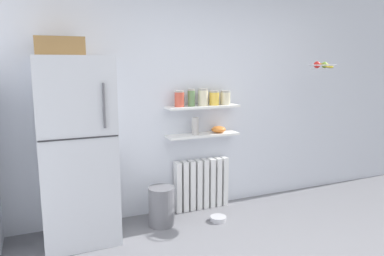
{
  "coord_description": "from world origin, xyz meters",
  "views": [
    {
      "loc": [
        -1.79,
        -1.86,
        1.72
      ],
      "look_at": [
        -0.32,
        1.6,
        1.05
      ],
      "focal_mm": 34.04,
      "sensor_mm": 36.0,
      "label": 1
    }
  ],
  "objects_px": {
    "storage_jar_4": "(225,98)",
    "hanging_fruit_basket": "(322,66)",
    "vase": "(195,126)",
    "trash_bin": "(161,206)",
    "radiator": "(201,184)",
    "storage_jar_1": "(191,98)",
    "shelf_bowl": "(219,129)",
    "storage_jar_3": "(214,98)",
    "storage_jar_0": "(179,99)",
    "storage_jar_2": "(203,97)",
    "pet_food_bowl": "(218,219)",
    "refrigerator": "(76,147)"
  },
  "relations": [
    {
      "from": "storage_jar_1",
      "to": "shelf_bowl",
      "type": "xyz_separation_m",
      "value": [
        0.35,
        0.0,
        -0.39
      ]
    },
    {
      "from": "trash_bin",
      "to": "storage_jar_0",
      "type": "bearing_deg",
      "value": 36.98
    },
    {
      "from": "storage_jar_2",
      "to": "vase",
      "type": "height_order",
      "value": "storage_jar_2"
    },
    {
      "from": "shelf_bowl",
      "to": "hanging_fruit_basket",
      "type": "height_order",
      "value": "hanging_fruit_basket"
    },
    {
      "from": "refrigerator",
      "to": "storage_jar_4",
      "type": "distance_m",
      "value": 1.77
    },
    {
      "from": "vase",
      "to": "storage_jar_4",
      "type": "bearing_deg",
      "value": 0.0
    },
    {
      "from": "refrigerator",
      "to": "shelf_bowl",
      "type": "xyz_separation_m",
      "value": [
        1.63,
        0.2,
        0.02
      ]
    },
    {
      "from": "storage_jar_3",
      "to": "hanging_fruit_basket",
      "type": "xyz_separation_m",
      "value": [
        1.21,
        -0.39,
        0.37
      ]
    },
    {
      "from": "radiator",
      "to": "storage_jar_0",
      "type": "relative_size",
      "value": 3.68
    },
    {
      "from": "storage_jar_1",
      "to": "storage_jar_2",
      "type": "bearing_deg",
      "value": 0.0
    },
    {
      "from": "radiator",
      "to": "storage_jar_2",
      "type": "bearing_deg",
      "value": -90.0
    },
    {
      "from": "storage_jar_2",
      "to": "storage_jar_3",
      "type": "bearing_deg",
      "value": 0.0
    },
    {
      "from": "storage_jar_1",
      "to": "pet_food_bowl",
      "type": "relative_size",
      "value": 1.09
    },
    {
      "from": "storage_jar_1",
      "to": "vase",
      "type": "xyz_separation_m",
      "value": [
        0.05,
        0.0,
        -0.33
      ]
    },
    {
      "from": "pet_food_bowl",
      "to": "hanging_fruit_basket",
      "type": "height_order",
      "value": "hanging_fruit_basket"
    },
    {
      "from": "pet_food_bowl",
      "to": "vase",
      "type": "bearing_deg",
      "value": 106.92
    },
    {
      "from": "refrigerator",
      "to": "pet_food_bowl",
      "type": "xyz_separation_m",
      "value": [
        1.44,
        -0.18,
        -0.9
      ]
    },
    {
      "from": "storage_jar_0",
      "to": "storage_jar_1",
      "type": "bearing_deg",
      "value": 0.0
    },
    {
      "from": "storage_jar_3",
      "to": "storage_jar_4",
      "type": "bearing_deg",
      "value": 0.0
    },
    {
      "from": "storage_jar_0",
      "to": "storage_jar_3",
      "type": "bearing_deg",
      "value": 0.0
    },
    {
      "from": "radiator",
      "to": "storage_jar_0",
      "type": "bearing_deg",
      "value": -174.04
    },
    {
      "from": "storage_jar_0",
      "to": "radiator",
      "type": "bearing_deg",
      "value": 5.96
    },
    {
      "from": "storage_jar_0",
      "to": "storage_jar_1",
      "type": "height_order",
      "value": "storage_jar_1"
    },
    {
      "from": "radiator",
      "to": "storage_jar_3",
      "type": "relative_size",
      "value": 4.01
    },
    {
      "from": "storage_jar_3",
      "to": "pet_food_bowl",
      "type": "height_order",
      "value": "storage_jar_3"
    },
    {
      "from": "refrigerator",
      "to": "trash_bin",
      "type": "distance_m",
      "value": 1.1
    },
    {
      "from": "storage_jar_4",
      "to": "pet_food_bowl",
      "type": "bearing_deg",
      "value": -125.17
    },
    {
      "from": "storage_jar_1",
      "to": "storage_jar_4",
      "type": "height_order",
      "value": "storage_jar_1"
    },
    {
      "from": "storage_jar_4",
      "to": "vase",
      "type": "height_order",
      "value": "storage_jar_4"
    },
    {
      "from": "storage_jar_4",
      "to": "hanging_fruit_basket",
      "type": "bearing_deg",
      "value": -20.06
    },
    {
      "from": "storage_jar_3",
      "to": "storage_jar_0",
      "type": "bearing_deg",
      "value": 180.0
    },
    {
      "from": "storage_jar_1",
      "to": "storage_jar_3",
      "type": "height_order",
      "value": "storage_jar_1"
    },
    {
      "from": "storage_jar_0",
      "to": "storage_jar_3",
      "type": "relative_size",
      "value": 1.09
    },
    {
      "from": "storage_jar_1",
      "to": "shelf_bowl",
      "type": "height_order",
      "value": "storage_jar_1"
    },
    {
      "from": "radiator",
      "to": "trash_bin",
      "type": "relative_size",
      "value": 1.59
    },
    {
      "from": "refrigerator",
      "to": "trash_bin",
      "type": "relative_size",
      "value": 4.63
    },
    {
      "from": "storage_jar_2",
      "to": "storage_jar_3",
      "type": "distance_m",
      "value": 0.14
    },
    {
      "from": "radiator",
      "to": "storage_jar_1",
      "type": "distance_m",
      "value": 1.05
    },
    {
      "from": "storage_jar_4",
      "to": "storage_jar_3",
      "type": "bearing_deg",
      "value": 180.0
    },
    {
      "from": "refrigerator",
      "to": "storage_jar_3",
      "type": "xyz_separation_m",
      "value": [
        1.57,
        0.2,
        0.4
      ]
    },
    {
      "from": "storage_jar_1",
      "to": "pet_food_bowl",
      "type": "height_order",
      "value": "storage_jar_1"
    },
    {
      "from": "vase",
      "to": "trash_bin",
      "type": "height_order",
      "value": "vase"
    },
    {
      "from": "vase",
      "to": "refrigerator",
      "type": "bearing_deg",
      "value": -171.37
    },
    {
      "from": "storage_jar_4",
      "to": "hanging_fruit_basket",
      "type": "xyz_separation_m",
      "value": [
        1.06,
        -0.39,
        0.37
      ]
    },
    {
      "from": "storage_jar_0",
      "to": "trash_bin",
      "type": "bearing_deg",
      "value": -143.02
    },
    {
      "from": "storage_jar_2",
      "to": "pet_food_bowl",
      "type": "xyz_separation_m",
      "value": [
        0.02,
        -0.38,
        -1.32
      ]
    },
    {
      "from": "storage_jar_2",
      "to": "trash_bin",
      "type": "relative_size",
      "value": 0.46
    },
    {
      "from": "storage_jar_0",
      "to": "pet_food_bowl",
      "type": "relative_size",
      "value": 1.01
    },
    {
      "from": "refrigerator",
      "to": "storage_jar_0",
      "type": "relative_size",
      "value": 10.74
    },
    {
      "from": "trash_bin",
      "to": "pet_food_bowl",
      "type": "relative_size",
      "value": 2.34
    }
  ]
}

